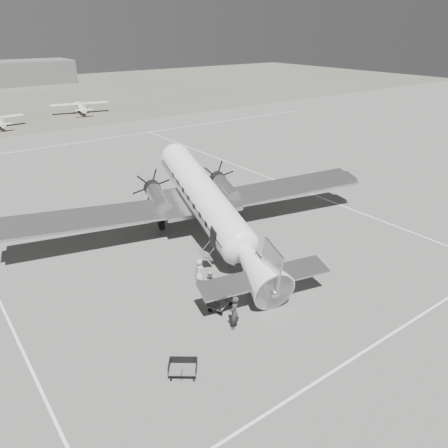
# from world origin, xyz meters

# --- Properties ---
(ground) EXTENTS (260.00, 260.00, 0.00)m
(ground) POSITION_xyz_m (0.00, 0.00, 0.00)
(ground) COLOR slate
(ground) RESTS_ON ground
(taxi_line_near) EXTENTS (60.00, 0.15, 0.01)m
(taxi_line_near) POSITION_xyz_m (0.00, -14.00, 0.01)
(taxi_line_near) COLOR white
(taxi_line_near) RESTS_ON ground
(taxi_line_right) EXTENTS (0.15, 80.00, 0.01)m
(taxi_line_right) POSITION_xyz_m (12.00, 0.00, 0.01)
(taxi_line_right) COLOR white
(taxi_line_right) RESTS_ON ground
(taxi_line_horizon) EXTENTS (90.00, 0.15, 0.01)m
(taxi_line_horizon) POSITION_xyz_m (0.00, 40.00, 0.01)
(taxi_line_horizon) COLOR white
(taxi_line_horizon) RESTS_ON ground
(dc3_airliner) EXTENTS (35.26, 28.06, 5.95)m
(dc3_airliner) POSITION_xyz_m (-2.55, 1.71, 2.97)
(dc3_airliner) COLOR #AEAEB1
(dc3_airliner) RESTS_ON ground
(light_plane_right) EXTENTS (12.60, 10.95, 2.30)m
(light_plane_right) POSITION_xyz_m (8.79, 62.51, 1.15)
(light_plane_right) COLOR white
(light_plane_right) RESTS_ON ground
(baggage_cart_near) EXTENTS (1.93, 1.70, 0.91)m
(baggage_cart_near) POSITION_xyz_m (-7.28, -6.32, 0.45)
(baggage_cart_near) COLOR #5F5F5F
(baggage_cart_near) RESTS_ON ground
(baggage_cart_far) EXTENTS (1.80, 1.72, 0.83)m
(baggage_cart_far) POSITION_xyz_m (-12.05, -9.79, 0.42)
(baggage_cart_far) COLOR #5F5F5F
(baggage_cart_far) RESTS_ON ground
(ground_crew) EXTENTS (0.90, 0.84, 2.07)m
(ground_crew) POSITION_xyz_m (-7.72, -8.29, 1.03)
(ground_crew) COLOR #2E2E2E
(ground_crew) RESTS_ON ground
(ramp_agent) EXTENTS (0.82, 0.97, 1.79)m
(ramp_agent) POSITION_xyz_m (-6.91, -4.73, 0.89)
(ramp_agent) COLOR silver
(ramp_agent) RESTS_ON ground
(passenger) EXTENTS (0.68, 0.87, 1.58)m
(passenger) POSITION_xyz_m (-6.48, -2.84, 0.79)
(passenger) COLOR beige
(passenger) RESTS_ON ground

